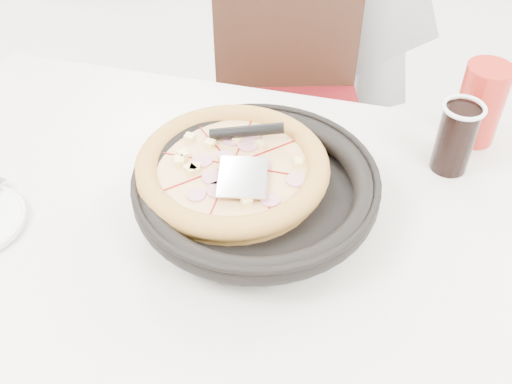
% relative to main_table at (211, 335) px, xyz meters
% --- Properties ---
extents(floor, '(7.00, 7.00, 0.00)m').
position_rel_main_table_xyz_m(floor, '(0.33, 0.58, -0.38)').
color(floor, beige).
rests_on(floor, ground).
extents(main_table, '(1.22, 0.83, 0.75)m').
position_rel_main_table_xyz_m(main_table, '(0.00, 0.00, 0.00)').
color(main_table, silver).
rests_on(main_table, floor).
extents(chair_far, '(0.52, 0.52, 0.95)m').
position_rel_main_table_xyz_m(chair_far, '(0.03, 0.67, 0.10)').
color(chair_far, black).
rests_on(chair_far, floor).
extents(trivet, '(0.13, 0.13, 0.04)m').
position_rel_main_table_xyz_m(trivet, '(0.04, 0.06, 0.39)').
color(trivet, black).
rests_on(trivet, main_table).
extents(pizza_pan, '(0.36, 0.36, 0.01)m').
position_rel_main_table_xyz_m(pizza_pan, '(0.09, 0.03, 0.42)').
color(pizza_pan, black).
rests_on(pizza_pan, trivet).
extents(pizza, '(0.31, 0.31, 0.02)m').
position_rel_main_table_xyz_m(pizza, '(0.05, 0.05, 0.44)').
color(pizza, '#BD8A42').
rests_on(pizza, pizza_pan).
extents(pizza_server, '(0.10, 0.11, 0.00)m').
position_rel_main_table_xyz_m(pizza_server, '(0.08, 0.01, 0.47)').
color(pizza_server, silver).
rests_on(pizza_server, pizza).
extents(cola_glass, '(0.07, 0.07, 0.13)m').
position_rel_main_table_xyz_m(cola_glass, '(0.41, 0.23, 0.44)').
color(cola_glass, black).
rests_on(cola_glass, main_table).
extents(red_cup, '(0.09, 0.09, 0.16)m').
position_rel_main_table_xyz_m(red_cup, '(0.45, 0.34, 0.45)').
color(red_cup, '#AF2117').
rests_on(red_cup, main_table).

